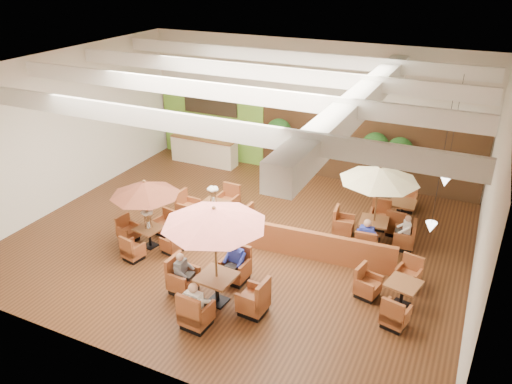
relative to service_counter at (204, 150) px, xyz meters
The scene contains 17 objects.
room 6.78m from the service_counter, 39.88° to the right, with size 14.04×14.00×5.52m.
service_counter is the anchor object (origin of this frame).
booth_divider 8.11m from the service_counter, 41.35° to the right, with size 6.67×0.18×0.92m, color brown.
table_0 7.18m from the service_counter, 73.44° to the right, with size 2.33×2.33×2.32m.
table_1 10.02m from the service_counter, 57.46° to the right, with size 2.85×2.85×2.88m.
table_2 9.14m from the service_counter, 22.83° to the right, with size 2.65×2.65×2.67m.
table_3 5.70m from the service_counter, 56.16° to the right, with size 2.74×2.74×1.59m.
table_4 11.50m from the service_counter, 33.96° to the right, with size 1.74×2.52×0.91m.
table_5 9.11m from the service_counter, 11.20° to the right, with size 0.86×2.52×0.95m.
topiary_0 3.67m from the service_counter, ahead, with size 1.04×1.04×2.42m.
topiary_1 7.49m from the service_counter, ahead, with size 1.04×1.04×2.41m.
topiary_2 8.39m from the service_counter, ahead, with size 1.01×1.01×2.35m.
diner_0 10.84m from the service_counter, 60.47° to the right, with size 0.44×0.37×0.86m.
diner_1 9.06m from the service_counter, 53.86° to the right, with size 0.41×0.33×0.81m.
diner_2 9.41m from the service_counter, 62.90° to the right, with size 0.31×0.38×0.76m.
diner_3 9.48m from the service_counter, 28.28° to the right, with size 0.42×0.33×0.85m.
diner_4 9.96m from the service_counter, 20.66° to the right, with size 0.34×0.39×0.71m.
Camera 1 is at (6.47, -12.58, 8.42)m, focal length 35.00 mm.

